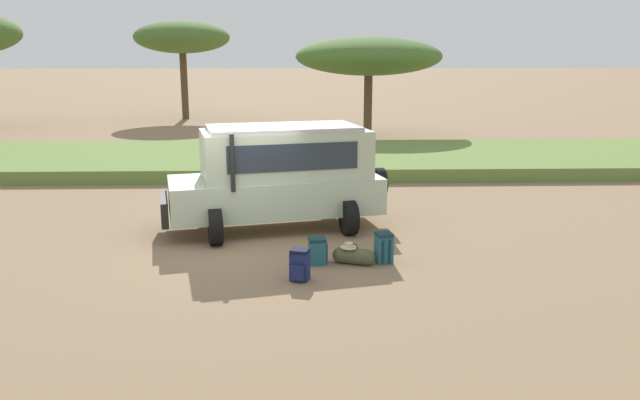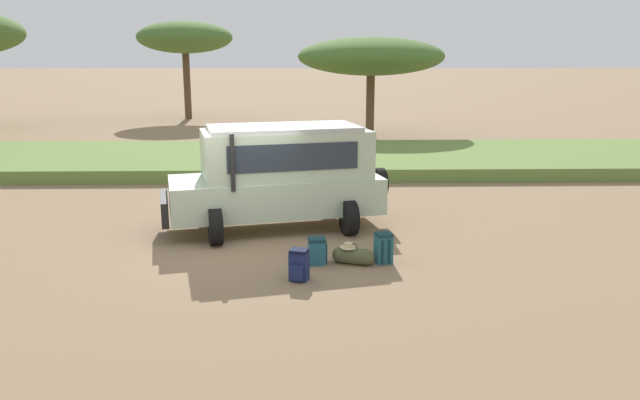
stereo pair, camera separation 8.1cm
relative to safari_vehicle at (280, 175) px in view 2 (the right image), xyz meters
The scene contains 9 objects.
ground_plane 2.12m from the safari_vehicle, 116.68° to the right, with size 320.00×320.00×0.00m, color #8C7051.
grass_bank 8.73m from the safari_vehicle, 95.00° to the left, with size 120.00×7.00×0.44m.
safari_vehicle is the anchor object (origin of this frame).
backpack_beside_front_wheel 3.73m from the safari_vehicle, 82.67° to the right, with size 0.39×0.42×0.59m.
backpack_cluster_center 3.51m from the safari_vehicle, 50.79° to the right, with size 0.37×0.45×0.62m.
backpack_near_rear_wheel 2.95m from the safari_vehicle, 73.31° to the right, with size 0.46×0.37×0.53m.
duffel_bag_low_black_case 3.28m from the safari_vehicle, 60.37° to the right, with size 0.83×0.50×0.42m.
acacia_tree_centre_back 26.75m from the safari_vehicle, 104.77° to the left, with size 5.87×5.67×6.00m.
acacia_tree_right_mid 17.17m from the safari_vehicle, 76.85° to the left, with size 7.12×6.13×4.84m.
Camera 2 is at (1.31, -12.91, 4.08)m, focal length 35.00 mm.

